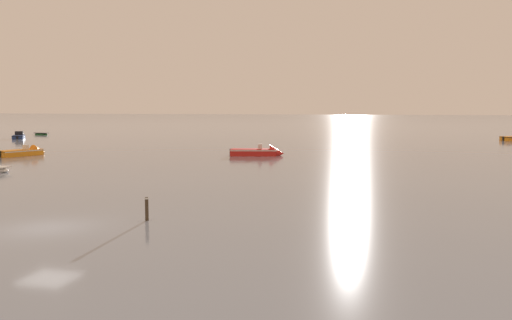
{
  "coord_description": "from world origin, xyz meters",
  "views": [
    {
      "loc": [
        16.44,
        -22.39,
        5.8
      ],
      "look_at": [
        2.24,
        30.07,
        0.54
      ],
      "focal_mm": 38.46,
      "sensor_mm": 36.0,
      "label": 1
    }
  ],
  "objects": [
    {
      "name": "mooring_post_right",
      "position": [
        3.81,
        2.85,
        0.59
      ],
      "size": [
        0.22,
        0.22,
        1.35
      ],
      "color": "#413323",
      "rests_on": "ground"
    },
    {
      "name": "motorboat_moored_3",
      "position": [
        -52.4,
        63.93,
        0.3
      ],
      "size": [
        4.32,
        5.36,
        1.98
      ],
      "rotation": [
        0.0,
        0.0,
        2.14
      ],
      "color": "navy",
      "rests_on": "ground"
    },
    {
      "name": "rowboat_moored_1",
      "position": [
        -56.93,
        76.42,
        0.16
      ],
      "size": [
        3.93,
        2.19,
        0.59
      ],
      "rotation": [
        0.0,
        0.0,
        6.02
      ],
      "color": "#23602D",
      "rests_on": "ground"
    },
    {
      "name": "ground_plane",
      "position": [
        0.0,
        0.0,
        0.0
      ],
      "size": [
        800.0,
        800.0,
        0.0
      ],
      "primitive_type": "plane",
      "color": "gray"
    },
    {
      "name": "motorboat_moored_2",
      "position": [
        -0.05,
        40.93,
        0.3
      ],
      "size": [
        6.72,
        3.66,
        2.19
      ],
      "rotation": [
        0.0,
        0.0,
        0.24
      ],
      "color": "red",
      "rests_on": "ground"
    },
    {
      "name": "motorboat_moored_5",
      "position": [
        -27.43,
        33.87,
        0.28
      ],
      "size": [
        3.88,
        6.21,
        2.01
      ],
      "rotation": [
        0.0,
        0.0,
        1.23
      ],
      "color": "orange",
      "rests_on": "ground"
    }
  ]
}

